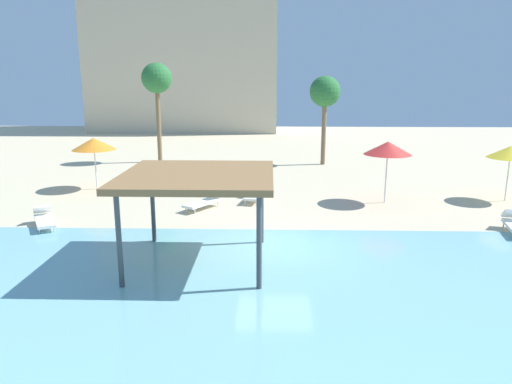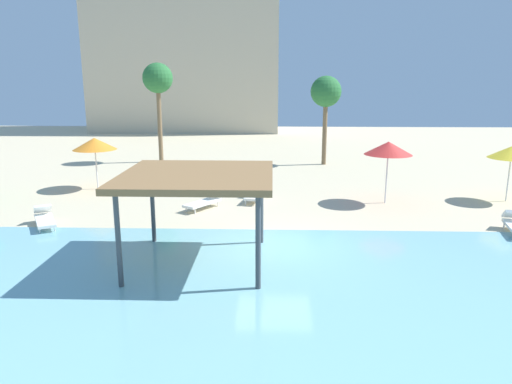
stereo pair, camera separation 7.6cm
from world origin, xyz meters
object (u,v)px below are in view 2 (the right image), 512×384
object	(u,v)px
lounge_chair_3	(205,201)
palm_tree_0	(326,93)
beach_umbrella_yellow_0	(512,152)
palm_tree_1	(158,80)
beach_umbrella_orange_3	(95,144)
shade_pavilion	(197,179)
beach_umbrella_red_2	(388,148)
lounge_chair_1	(256,193)
lounge_chair_2	(44,218)

from	to	relation	value
lounge_chair_3	palm_tree_0	distance (m)	13.08
beach_umbrella_yellow_0	palm_tree_1	size ratio (longest dim) A/B	0.39
beach_umbrella_orange_3	lounge_chair_3	xyz separation A→B (m)	(5.79, -3.42, -1.91)
beach_umbrella_orange_3	palm_tree_0	distance (m)	14.16
shade_pavilion	beach_umbrella_orange_3	distance (m)	11.52
beach_umbrella_red_2	beach_umbrella_orange_3	bearing A→B (deg)	170.56
shade_pavilion	beach_umbrella_yellow_0	world-z (taller)	shade_pavilion
beach_umbrella_yellow_0	lounge_chair_1	xyz separation A→B (m)	(-11.10, -0.20, -1.86)
beach_umbrella_yellow_0	lounge_chair_3	bearing A→B (deg)	-172.88
beach_umbrella_red_2	lounge_chair_2	size ratio (longest dim) A/B	1.39
shade_pavilion	beach_umbrella_red_2	world-z (taller)	shade_pavilion
beach_umbrella_red_2	beach_umbrella_orange_3	xyz separation A→B (m)	(-13.54, 2.25, -0.17)
beach_umbrella_yellow_0	lounge_chair_3	world-z (taller)	beach_umbrella_yellow_0
shade_pavilion	lounge_chair_2	xyz separation A→B (m)	(-6.21, 3.36, -2.21)
lounge_chair_3	lounge_chair_2	bearing A→B (deg)	-30.19
lounge_chair_2	palm_tree_0	distance (m)	18.33
beach_umbrella_red_2	palm_tree_0	bearing A→B (deg)	99.82
beach_umbrella_orange_3	lounge_chair_3	distance (m)	6.99
palm_tree_0	palm_tree_1	bearing A→B (deg)	176.81
beach_umbrella_orange_3	lounge_chair_1	distance (m)	8.33
lounge_chair_3	palm_tree_1	xyz separation A→B (m)	(-4.46, 11.42, 4.87)
beach_umbrella_orange_3	palm_tree_1	distance (m)	8.63
lounge_chair_3	beach_umbrella_red_2	bearing A→B (deg)	132.08
beach_umbrella_orange_3	lounge_chair_1	world-z (taller)	beach_umbrella_orange_3
beach_umbrella_yellow_0	lounge_chair_2	bearing A→B (deg)	-166.82
lounge_chair_1	lounge_chair_3	xyz separation A→B (m)	(-2.08, -1.45, 0.00)
lounge_chair_2	lounge_chair_3	size ratio (longest dim) A/B	1.02
lounge_chair_3	palm_tree_0	world-z (taller)	palm_tree_0
lounge_chair_3	shade_pavilion	bearing A→B (deg)	39.82
beach_umbrella_yellow_0	lounge_chair_1	size ratio (longest dim) A/B	1.25
beach_umbrella_red_2	palm_tree_1	world-z (taller)	palm_tree_1
lounge_chair_2	lounge_chair_3	xyz separation A→B (m)	(5.53, 2.74, 0.00)
beach_umbrella_orange_3	shade_pavilion	bearing A→B (deg)	-55.83
lounge_chair_1	palm_tree_1	bearing A→B (deg)	-134.89
lounge_chair_1	palm_tree_1	world-z (taller)	palm_tree_1
palm_tree_1	beach_umbrella_yellow_0	bearing A→B (deg)	-28.99
beach_umbrella_orange_3	palm_tree_1	world-z (taller)	palm_tree_1
shade_pavilion	palm_tree_0	bearing A→B (deg)	72.31
shade_pavilion	palm_tree_0	size ratio (longest dim) A/B	0.77
lounge_chair_1	palm_tree_1	xyz separation A→B (m)	(-6.54, 9.97, 4.87)
beach_umbrella_red_2	palm_tree_1	bearing A→B (deg)	139.98
lounge_chair_1	palm_tree_0	xyz separation A→B (m)	(4.00, 9.39, 4.10)
beach_umbrella_yellow_0	lounge_chair_3	xyz separation A→B (m)	(-13.19, -1.65, -1.86)
lounge_chair_2	lounge_chair_3	distance (m)	6.17
beach_umbrella_orange_3	lounge_chair_1	xyz separation A→B (m)	(7.87, -1.97, -1.91)
beach_umbrella_orange_3	lounge_chair_2	size ratio (longest dim) A/B	1.30
beach_umbrella_red_2	palm_tree_1	size ratio (longest dim) A/B	0.43
shade_pavilion	beach_umbrella_yellow_0	distance (m)	14.72
palm_tree_1	lounge_chair_3	bearing A→B (deg)	-68.69
shade_pavilion	beach_umbrella_orange_3	world-z (taller)	shade_pavilion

